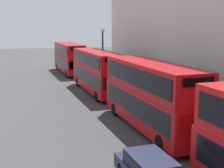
{
  "coord_description": "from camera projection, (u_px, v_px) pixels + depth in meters",
  "views": [
    {
      "loc": [
        -7.41,
        -0.22,
        6.85
      ],
      "look_at": [
        0.48,
        22.54,
        2.36
      ],
      "focal_mm": 50.0,
      "sensor_mm": 36.0,
      "label": 1
    }
  ],
  "objects": [
    {
      "name": "bus_second_in_queue",
      "position": [
        150.0,
        93.0,
        20.63
      ],
      "size": [
        2.59,
        10.74,
        4.51
      ],
      "color": "#A80F14",
      "rests_on": "ground"
    },
    {
      "name": "bus_third_in_queue",
      "position": [
        97.0,
        70.0,
        32.31
      ],
      "size": [
        2.59,
        11.13,
        4.32
      ],
      "color": "#A80F14",
      "rests_on": "ground"
    },
    {
      "name": "bus_trailing",
      "position": [
        69.0,
        57.0,
        45.77
      ],
      "size": [
        2.59,
        11.19,
        4.33
      ],
      "color": "#A80F14",
      "rests_on": "ground"
    },
    {
      "name": "street_lamp",
      "position": [
        103.0,
        50.0,
        36.2
      ],
      "size": [
        0.44,
        0.44,
        6.57
      ],
      "color": "black",
      "rests_on": "ground"
    },
    {
      "name": "pedestrian",
      "position": [
        124.0,
        85.0,
        32.01
      ],
      "size": [
        0.36,
        0.36,
        1.83
      ],
      "color": "#334C6B",
      "rests_on": "ground"
    }
  ]
}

